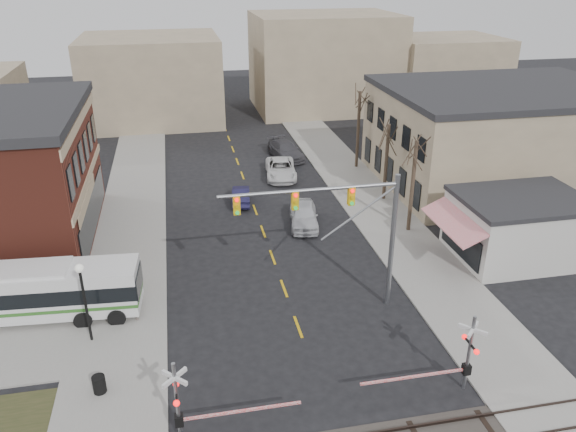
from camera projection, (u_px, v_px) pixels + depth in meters
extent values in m
plane|color=black|center=(307.00, 350.00, 28.75)|extent=(160.00, 160.00, 0.00)
cube|color=gray|center=(134.00, 209.00, 44.82)|extent=(5.00, 60.00, 0.12)
cube|color=gray|center=(361.00, 191.00, 48.26)|extent=(5.00, 60.00, 0.12)
cube|color=tan|center=(88.00, 179.00, 39.05)|extent=(0.10, 15.00, 0.50)
cube|color=tan|center=(79.00, 121.00, 37.34)|extent=(0.10, 15.00, 0.70)
cube|color=black|center=(93.00, 212.00, 40.09)|extent=(0.08, 13.00, 2.60)
cube|color=gray|center=(500.00, 138.00, 48.87)|extent=(20.00, 15.00, 8.00)
cube|color=#262628|center=(508.00, 90.00, 47.10)|extent=(20.30, 15.30, 0.50)
cube|color=beige|center=(518.00, 229.00, 37.05)|extent=(8.00, 6.00, 4.00)
cube|color=#262628|center=(524.00, 199.00, 36.15)|extent=(8.20, 6.20, 0.30)
cube|color=red|center=(453.00, 221.00, 35.76)|extent=(1.68, 6.00, 0.87)
cylinder|color=#382B21|center=(412.00, 187.00, 39.88)|extent=(0.28, 0.28, 6.75)
cylinder|color=#382B21|center=(386.00, 162.00, 45.37)|extent=(0.28, 0.28, 6.30)
cylinder|color=#382B21|center=(358.00, 130.00, 52.35)|extent=(0.28, 0.28, 7.20)
cube|color=silver|center=(28.00, 292.00, 30.54)|extent=(11.97, 3.39, 2.60)
cube|color=black|center=(28.00, 289.00, 30.47)|extent=(12.01, 3.43, 0.89)
cube|color=#2E6722|center=(30.00, 301.00, 30.80)|extent=(12.01, 3.43, 0.20)
cylinder|color=black|center=(33.00, 311.00, 31.07)|extent=(1.16, 2.62, 0.98)
cylinder|color=gray|center=(392.00, 243.00, 30.93)|extent=(0.28, 0.28, 8.00)
cylinder|color=gray|center=(310.00, 190.00, 28.61)|extent=(9.47, 0.20, 0.20)
cube|color=gold|center=(351.00, 196.00, 29.23)|extent=(0.35, 0.30, 1.00)
cube|color=gold|center=(295.00, 200.00, 28.68)|extent=(0.35, 0.30, 1.00)
cube|color=gold|center=(237.00, 205.00, 28.14)|extent=(0.35, 0.30, 1.00)
cylinder|color=gray|center=(177.00, 403.00, 22.52)|extent=(0.16, 0.16, 4.00)
cube|color=silver|center=(175.00, 378.00, 21.98)|extent=(1.00, 1.00, 0.18)
cube|color=silver|center=(175.00, 378.00, 21.98)|extent=(1.00, 1.00, 0.18)
sphere|color=#FF0C0C|center=(177.00, 403.00, 21.83)|extent=(0.26, 0.26, 0.26)
sphere|color=#FF0C0C|center=(176.00, 384.00, 22.81)|extent=(0.26, 0.26, 0.26)
cube|color=black|center=(179.00, 420.00, 22.90)|extent=(0.35, 0.35, 0.50)
cube|color=#FF0C0C|center=(242.00, 411.00, 23.37)|extent=(5.00, 0.10, 0.10)
cylinder|color=gray|center=(469.00, 353.00, 25.37)|extent=(0.16, 0.16, 4.00)
cube|color=silver|center=(473.00, 330.00, 24.83)|extent=(1.00, 1.00, 0.18)
cube|color=silver|center=(473.00, 330.00, 24.83)|extent=(1.00, 1.00, 0.18)
sphere|color=#FF0C0C|center=(477.00, 352.00, 24.68)|extent=(0.26, 0.26, 0.26)
sphere|color=#FF0C0C|center=(465.00, 337.00, 25.66)|extent=(0.26, 0.26, 0.26)
cube|color=black|center=(466.00, 369.00, 25.75)|extent=(0.35, 0.35, 0.50)
cube|color=#FF0C0C|center=(413.00, 377.00, 25.28)|extent=(5.00, 0.10, 0.10)
cylinder|color=black|center=(86.00, 306.00, 28.48)|extent=(0.14, 0.14, 4.14)
sphere|color=silver|center=(79.00, 268.00, 27.55)|extent=(0.44, 0.44, 0.44)
cylinder|color=black|center=(99.00, 384.00, 25.63)|extent=(0.60, 0.60, 0.86)
imported|color=silver|center=(304.00, 215.00, 41.85)|extent=(2.82, 5.25, 1.70)
imported|color=#1A173A|center=(241.00, 195.00, 45.82)|extent=(1.87, 4.16, 1.32)
imported|color=silver|center=(281.00, 169.00, 51.18)|extent=(3.33, 5.99, 1.58)
imported|color=#424147|center=(285.00, 150.00, 56.10)|extent=(3.35, 6.04, 1.66)
imported|color=#62554E|center=(135.00, 304.00, 30.74)|extent=(0.53, 0.70, 1.75)
imported|color=#383F63|center=(101.00, 284.00, 32.79)|extent=(1.01, 0.98, 1.64)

